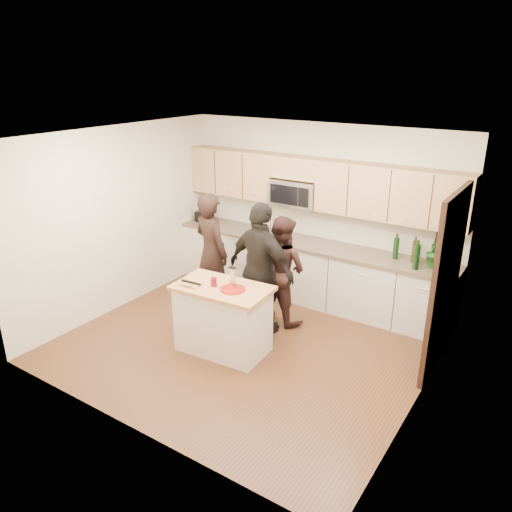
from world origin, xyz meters
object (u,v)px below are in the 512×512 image
Objects in this scene: woman_left at (211,252)px; woman_center at (282,269)px; toaster at (204,217)px; island at (223,318)px; woman_right at (261,270)px.

woman_left is 1.14× the size of woman_center.
woman_center reaches higher than toaster.
island is 0.83m from woman_right.
toaster is at bearing -9.53° from woman_center.
island is at bearing 92.79° from woman_center.
woman_center is at bearing 76.79° from island.
island is at bearing -46.51° from toaster.
woman_left is at bearing 24.96° from woman_center.
woman_right is at bearing -32.75° from toaster.
woman_right reaches higher than toaster.
island is at bearing 150.79° from woman_left.
woman_center is (1.06, 0.24, -0.11)m from woman_left.
woman_right is (-0.04, -0.48, 0.14)m from woman_center.
island is at bearing 86.85° from woman_right.
toaster is 0.17× the size of woman_center.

